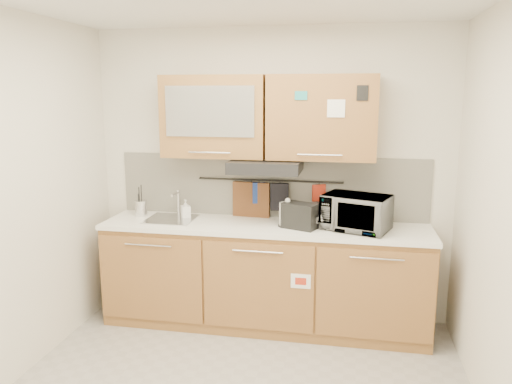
% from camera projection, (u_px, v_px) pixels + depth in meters
% --- Properties ---
extents(wall_back, '(3.20, 0.00, 3.20)m').
position_uv_depth(wall_back, '(270.00, 175.00, 4.51)').
color(wall_back, silver).
rests_on(wall_back, ground).
extents(wall_left, '(0.00, 3.00, 3.00)m').
position_uv_depth(wall_left, '(1.00, 203.00, 3.36)').
color(wall_left, silver).
rests_on(wall_left, ground).
extents(wall_right, '(0.00, 3.00, 3.00)m').
position_uv_depth(wall_right, '(512.00, 226.00, 2.77)').
color(wall_right, silver).
rests_on(wall_right, ground).
extents(base_cabinet, '(2.80, 0.64, 0.88)m').
position_uv_depth(base_cabinet, '(264.00, 281.00, 4.39)').
color(base_cabinet, '#AF7C3E').
rests_on(base_cabinet, floor).
extents(countertop, '(2.82, 0.62, 0.04)m').
position_uv_depth(countertop, '(264.00, 227.00, 4.29)').
color(countertop, white).
rests_on(countertop, base_cabinet).
extents(backsplash, '(2.80, 0.02, 0.56)m').
position_uv_depth(backsplash, '(270.00, 186.00, 4.52)').
color(backsplash, silver).
rests_on(backsplash, countertop).
extents(upper_cabinets, '(1.82, 0.37, 0.70)m').
position_uv_depth(upper_cabinets, '(267.00, 117.00, 4.24)').
color(upper_cabinets, '#AF7C3E').
rests_on(upper_cabinets, wall_back).
extents(range_hood, '(0.60, 0.46, 0.10)m').
position_uv_depth(range_hood, '(266.00, 166.00, 4.25)').
color(range_hood, black).
rests_on(range_hood, upper_cabinets).
extents(sink, '(0.42, 0.40, 0.26)m').
position_uv_depth(sink, '(171.00, 219.00, 4.46)').
color(sink, silver).
rests_on(sink, countertop).
extents(utensil_rail, '(1.30, 0.02, 0.02)m').
position_uv_depth(utensil_rail, '(270.00, 180.00, 4.47)').
color(utensil_rail, black).
rests_on(utensil_rail, backsplash).
extents(utensil_crock, '(0.13, 0.13, 0.29)m').
position_uv_depth(utensil_crock, '(141.00, 208.00, 4.58)').
color(utensil_crock, silver).
rests_on(utensil_crock, countertop).
extents(kettle, '(0.18, 0.16, 0.25)m').
position_uv_depth(kettle, '(288.00, 215.00, 4.21)').
color(kettle, silver).
rests_on(kettle, countertop).
extents(toaster, '(0.32, 0.26, 0.21)m').
position_uv_depth(toaster, '(300.00, 215.00, 4.15)').
color(toaster, black).
rests_on(toaster, countertop).
extents(microwave, '(0.61, 0.51, 0.29)m').
position_uv_depth(microwave, '(356.00, 212.00, 4.10)').
color(microwave, '#999999').
rests_on(microwave, countertop).
extents(soap_bottle, '(0.11, 0.11, 0.17)m').
position_uv_depth(soap_bottle, '(186.00, 209.00, 4.49)').
color(soap_bottle, '#999999').
rests_on(soap_bottle, countertop).
extents(cutting_board, '(0.34, 0.06, 0.42)m').
position_uv_depth(cutting_board, '(251.00, 205.00, 4.53)').
color(cutting_board, brown).
rests_on(cutting_board, utensil_rail).
extents(oven_mitt, '(0.12, 0.06, 0.19)m').
position_uv_depth(oven_mitt, '(259.00, 193.00, 4.50)').
color(oven_mitt, navy).
rests_on(oven_mitt, utensil_rail).
extents(dark_pouch, '(0.16, 0.06, 0.25)m').
position_uv_depth(dark_pouch, '(280.00, 197.00, 4.47)').
color(dark_pouch, black).
rests_on(dark_pouch, utensil_rail).
extents(pot_holder, '(0.12, 0.07, 0.15)m').
position_uv_depth(pot_holder, '(319.00, 193.00, 4.39)').
color(pot_holder, '#B02A17').
rests_on(pot_holder, utensil_rail).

